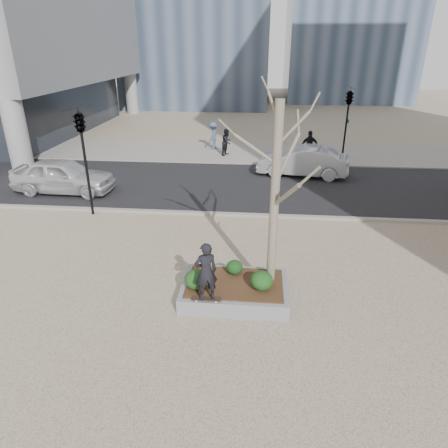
# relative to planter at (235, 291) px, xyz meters

# --- Properties ---
(ground) EXTENTS (120.00, 120.00, 0.00)m
(ground) POSITION_rel_planter_xyz_m (-1.00, 0.00, -0.23)
(ground) COLOR tan
(ground) RESTS_ON ground
(street) EXTENTS (60.00, 8.00, 0.02)m
(street) POSITION_rel_planter_xyz_m (-1.00, 10.00, -0.21)
(street) COLOR black
(street) RESTS_ON ground
(far_sidewalk) EXTENTS (60.00, 6.00, 0.02)m
(far_sidewalk) POSITION_rel_planter_xyz_m (-1.00, 17.00, -0.21)
(far_sidewalk) COLOR gray
(far_sidewalk) RESTS_ON ground
(planter) EXTENTS (3.00, 2.00, 0.45)m
(planter) POSITION_rel_planter_xyz_m (0.00, 0.00, 0.00)
(planter) COLOR gray
(planter) RESTS_ON ground
(planter_mulch) EXTENTS (2.70, 1.70, 0.04)m
(planter_mulch) POSITION_rel_planter_xyz_m (0.00, 0.00, 0.25)
(planter_mulch) COLOR #382314
(planter_mulch) RESTS_ON planter
(sycamore_tree) EXTENTS (2.80, 2.80, 6.60)m
(sycamore_tree) POSITION_rel_planter_xyz_m (1.00, 0.30, 3.56)
(sycamore_tree) COLOR gray
(sycamore_tree) RESTS_ON planter_mulch
(shrub_left) EXTENTS (0.64, 0.64, 0.54)m
(shrub_left) POSITION_rel_planter_xyz_m (-1.05, -0.37, 0.54)
(shrub_left) COLOR #133E16
(shrub_left) RESTS_ON planter_mulch
(shrub_middle) EXTENTS (0.49, 0.49, 0.42)m
(shrub_middle) POSITION_rel_planter_xyz_m (-0.05, 0.51, 0.47)
(shrub_middle) COLOR #133D17
(shrub_middle) RESTS_ON planter_mulch
(shrub_right) EXTENTS (0.62, 0.62, 0.53)m
(shrub_right) POSITION_rel_planter_xyz_m (0.75, -0.23, 0.53)
(shrub_right) COLOR #153D13
(shrub_right) RESTS_ON planter_mulch
(skateboard) EXTENTS (0.78, 0.22, 0.08)m
(skateboard) POSITION_rel_planter_xyz_m (-0.70, -0.88, 0.26)
(skateboard) COLOR black
(skateboard) RESTS_ON planter
(skateboarder) EXTENTS (0.70, 0.59, 1.64)m
(skateboarder) POSITION_rel_planter_xyz_m (-0.70, -0.88, 1.12)
(skateboarder) COLOR black
(skateboarder) RESTS_ON skateboard
(police_car) EXTENTS (4.93, 2.12, 1.66)m
(police_car) POSITION_rel_planter_xyz_m (-8.91, 8.14, 0.62)
(police_car) COLOR silver
(police_car) RESTS_ON street
(car_silver) EXTENTS (5.08, 2.42, 1.61)m
(car_silver) POSITION_rel_planter_xyz_m (2.88, 11.97, 0.60)
(car_silver) COLOR #A8ACB0
(car_silver) RESTS_ON street
(pedestrian_a) EXTENTS (0.92, 1.02, 1.71)m
(pedestrian_a) POSITION_rel_planter_xyz_m (-1.63, 16.02, 0.65)
(pedestrian_a) COLOR black
(pedestrian_a) RESTS_ON far_sidewalk
(pedestrian_b) EXTENTS (0.92, 1.31, 1.84)m
(pedestrian_b) POSITION_rel_planter_xyz_m (-2.72, 17.60, 0.72)
(pedestrian_b) COLOR #3D506E
(pedestrian_b) RESTS_ON far_sidewalk
(pedestrian_c) EXTENTS (1.14, 0.56, 1.88)m
(pedestrian_c) POSITION_rel_planter_xyz_m (3.55, 15.01, 0.74)
(pedestrian_c) COLOR black
(pedestrian_c) RESTS_ON far_sidewalk
(traffic_light_near) EXTENTS (0.60, 2.48, 4.50)m
(traffic_light_near) POSITION_rel_planter_xyz_m (-6.50, 5.60, 2.02)
(traffic_light_near) COLOR black
(traffic_light_near) RESTS_ON ground
(traffic_light_far) EXTENTS (0.60, 2.48, 4.50)m
(traffic_light_far) POSITION_rel_planter_xyz_m (5.50, 14.60, 2.02)
(traffic_light_far) COLOR black
(traffic_light_far) RESTS_ON ground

